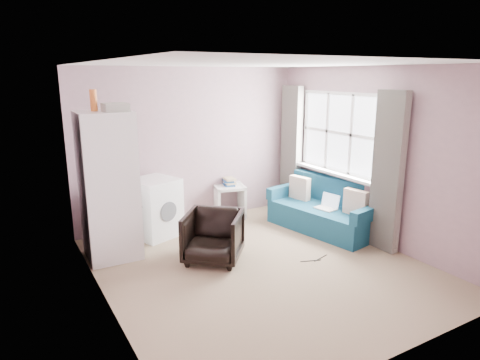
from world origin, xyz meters
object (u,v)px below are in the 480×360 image
object	(u,v)px
armchair	(213,234)
sofa	(326,211)
washing_machine	(155,206)
side_table	(229,198)
fridge	(109,185)

from	to	relation	value
armchair	sofa	xyz separation A→B (m)	(2.06, 0.17, -0.08)
washing_machine	side_table	distance (m)	1.42
washing_machine	side_table	size ratio (longest dim) A/B	1.29
fridge	sofa	xyz separation A→B (m)	(3.16, -0.64, -0.70)
armchair	fridge	xyz separation A→B (m)	(-1.10, 0.81, 0.62)
washing_machine	side_table	xyz separation A→B (m)	(1.40, 0.24, -0.14)
armchair	washing_machine	size ratio (longest dim) A/B	0.83
washing_machine	sofa	distance (m)	2.65
washing_machine	armchair	bearing A→B (deg)	-93.93
fridge	sofa	distance (m)	3.30
fridge	side_table	world-z (taller)	fridge
armchair	side_table	distance (m)	1.81
armchair	fridge	world-z (taller)	fridge
fridge	washing_machine	bearing A→B (deg)	31.21
fridge	side_table	distance (m)	2.34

